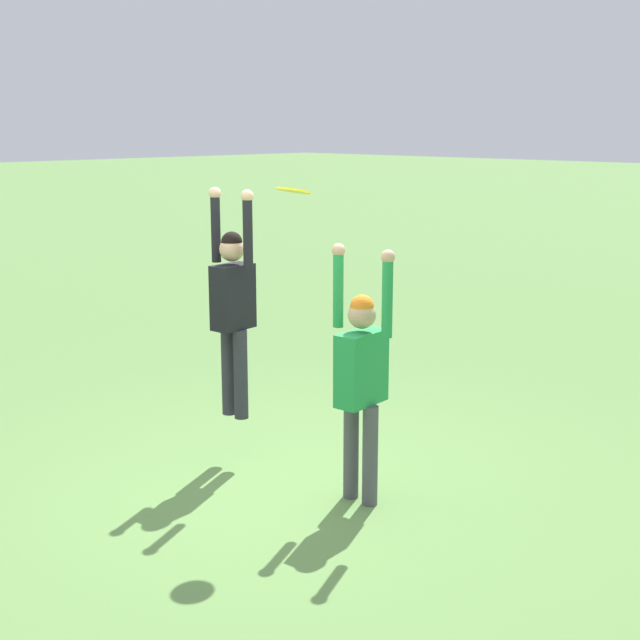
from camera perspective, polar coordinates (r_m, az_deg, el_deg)
The scene contains 4 objects.
ground_plane at distance 7.39m, azimuth -2.65°, elevation -10.43°, with size 120.00×120.00×0.00m, color #608C47.
person_jumping at distance 7.50m, azimuth -5.59°, elevation 1.29°, with size 0.51×0.38×1.95m.
person_defending at distance 6.73m, azimuth 2.66°, elevation -3.27°, with size 0.59×0.45×1.99m.
frisbee at distance 6.71m, azimuth -1.71°, elevation 8.28°, with size 0.27×0.26×0.07m.
Camera 1 is at (4.99, -4.64, 2.87)m, focal length 50.00 mm.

